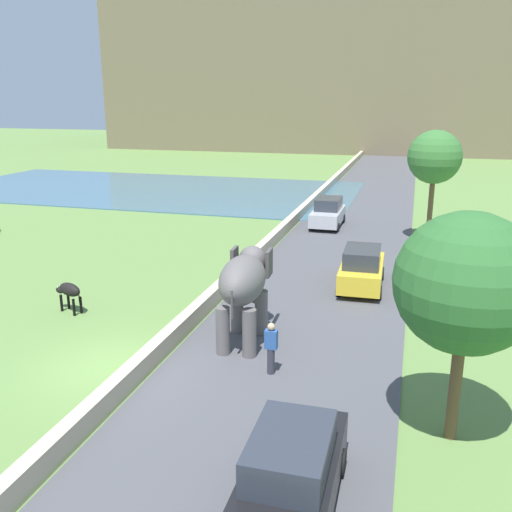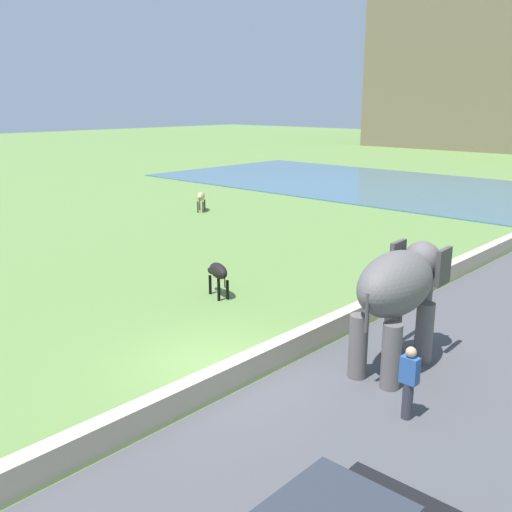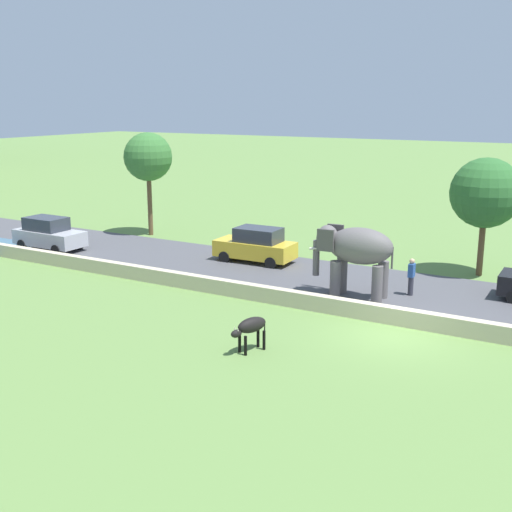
% 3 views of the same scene
% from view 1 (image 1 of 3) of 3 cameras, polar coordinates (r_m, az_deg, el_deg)
% --- Properties ---
extents(ground_plane, '(220.00, 220.00, 0.00)m').
position_cam_1_polar(ground_plane, '(17.68, -14.79, -10.88)').
color(ground_plane, '#608442').
extents(road_surface, '(7.00, 120.00, 0.06)m').
position_cam_1_polar(road_surface, '(34.49, 9.77, 2.67)').
color(road_surface, '#4C4C51').
rests_on(road_surface, ground).
extents(barrier_wall, '(0.40, 110.00, 0.64)m').
position_cam_1_polar(barrier_wall, '(33.11, 2.85, 2.84)').
color(barrier_wall, beige).
rests_on(barrier_wall, ground).
extents(lake, '(36.00, 18.00, 0.08)m').
position_cam_1_polar(lake, '(49.95, -11.10, 6.70)').
color(lake, '#426B84').
rests_on(lake, ground).
extents(hill_distant, '(64.00, 28.00, 25.76)m').
position_cam_1_polar(hill_distant, '(93.84, 7.41, 18.92)').
color(hill_distant, '#75664C').
rests_on(hill_distant, ground).
extents(elephant, '(1.55, 3.50, 2.99)m').
position_cam_1_polar(elephant, '(17.96, -1.20, -2.83)').
color(elephant, '#605B5B').
rests_on(elephant, ground).
extents(person_beside_elephant, '(0.36, 0.22, 1.63)m').
position_cam_1_polar(person_beside_elephant, '(16.28, 1.54, -9.32)').
color(person_beside_elephant, '#33333D').
rests_on(person_beside_elephant, ground).
extents(car_silver, '(1.81, 4.01, 1.80)m').
position_cam_1_polar(car_silver, '(34.92, 7.35, 4.39)').
color(car_silver, '#B7B7BC').
rests_on(car_silver, ground).
extents(car_black, '(1.83, 4.02, 1.80)m').
position_cam_1_polar(car_black, '(11.50, 3.64, -21.11)').
color(car_black, black).
rests_on(car_black, ground).
extents(car_yellow, '(1.89, 4.05, 1.80)m').
position_cam_1_polar(car_yellow, '(23.80, 10.73, -1.24)').
color(car_yellow, gold).
rests_on(car_yellow, ground).
extents(cow_black, '(1.41, 0.82, 1.15)m').
position_cam_1_polar(cow_black, '(22.02, -18.53, -3.39)').
color(cow_black, black).
rests_on(cow_black, ground).
extents(tree_near, '(2.87, 2.87, 6.14)m').
position_cam_1_polar(tree_near, '(31.82, 17.76, 9.53)').
color(tree_near, brown).
rests_on(tree_near, ground).
extents(tree_mid, '(3.20, 3.20, 5.48)m').
position_cam_1_polar(tree_mid, '(13.14, 20.65, -2.66)').
color(tree_mid, brown).
rests_on(tree_mid, ground).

